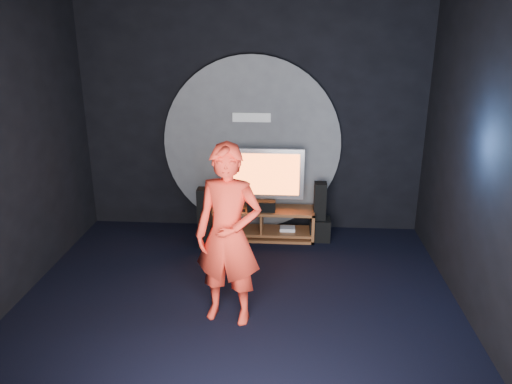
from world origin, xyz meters
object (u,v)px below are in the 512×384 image
media_console (262,225)px  subwoofer (320,229)px  tower_speaker_left (204,218)px  tv (262,176)px  tower_speaker_right (320,211)px  player (228,236)px

media_console → subwoofer: bearing=-1.2°
media_console → tower_speaker_left: tower_speaker_left is taller
tv → subwoofer: bearing=-5.7°
tower_speaker_left → tower_speaker_right: size_ratio=1.00×
player → tower_speaker_left: bearing=118.3°
tower_speaker_right → player: player is taller
subwoofer → player: (-1.07, -2.11, 0.80)m
tower_speaker_left → player: (0.56, -1.76, 0.53)m
subwoofer → tv: bearing=174.3°
media_console → player: size_ratio=0.79×
player → tower_speaker_right: bearing=74.2°
tower_speaker_left → subwoofer: size_ratio=2.68×
subwoofer → player: bearing=-117.0°
media_console → tv: bearing=95.6°
media_console → tv: 0.74m
tv → tower_speaker_left: tv is taller
media_console → tower_speaker_right: 0.86m
subwoofer → player: player is taller
tower_speaker_right → tower_speaker_left: bearing=-167.2°
media_console → tv: tv is taller
tv → subwoofer: tv is taller
media_console → tv: size_ratio=1.28×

